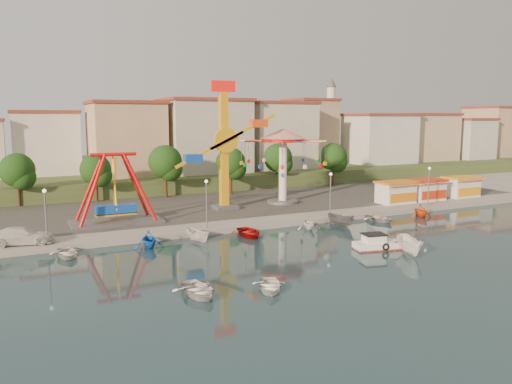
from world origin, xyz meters
TOP-DOWN VIEW (x-y plane):
  - ground at (0.00, 0.00)m, footprint 200.00×200.00m
  - quay_deck at (0.00, 62.00)m, footprint 200.00×100.00m
  - asphalt_pad at (0.00, 30.00)m, footprint 90.00×28.00m
  - hill_terrace at (0.00, 67.00)m, footprint 200.00×60.00m
  - pirate_ship_ride at (-16.33, 20.03)m, footprint 10.00×5.00m
  - kamikaze_tower at (-1.36, 22.74)m, footprint 9.20×3.10m
  - wave_swinger at (7.27, 23.55)m, footprint 11.60×11.60m
  - booth_left at (21.42, 16.49)m, footprint 5.40×3.78m
  - booth_mid at (27.11, 16.49)m, footprint 5.40×3.78m
  - booth_right at (34.18, 16.49)m, footprint 5.40×3.78m
  - lamp_post_0 at (-24.00, 13.00)m, footprint 0.14×0.14m
  - lamp_post_1 at (-8.00, 13.00)m, footprint 0.14×0.14m
  - lamp_post_2 at (8.00, 13.00)m, footprint 0.14×0.14m
  - lamp_post_3 at (24.00, 13.00)m, footprint 0.14×0.14m
  - tree_0 at (-26.00, 36.98)m, footprint 4.60×4.60m
  - tree_1 at (-16.00, 36.24)m, footprint 4.35×4.35m
  - tree_2 at (-6.00, 35.81)m, footprint 5.02×5.02m
  - tree_3 at (4.00, 34.36)m, footprint 4.68×4.68m
  - tree_4 at (14.00, 37.35)m, footprint 4.86×4.86m
  - tree_5 at (24.00, 35.54)m, footprint 4.83×4.83m
  - building_1 at (-21.33, 51.38)m, footprint 12.33×9.01m
  - building_2 at (-8.19, 51.96)m, footprint 11.95×9.28m
  - building_3 at (5.60, 48.80)m, footprint 12.59×10.50m
  - building_4 at (19.07, 52.20)m, footprint 10.75×9.23m
  - building_5 at (32.37, 50.33)m, footprint 12.77×10.96m
  - building_6 at (44.15, 48.77)m, footprint 8.23×8.98m
  - building_7 at (56.03, 53.70)m, footprint 11.59×10.93m
  - building_8 at (69.93, 47.19)m, footprint 12.84×9.28m
  - building_9 at (83.46, 49.95)m, footprint 12.95×9.17m
  - minaret at (36.00, 54.00)m, footprint 2.80×2.80m
  - cabin_motorboat at (4.34, -0.37)m, footprint 5.07×2.77m
  - rowboat_a at (-15.32, -4.78)m, footprint 3.16×4.26m
  - rowboat_b at (-10.32, -6.07)m, footprint 3.74×4.25m
  - skiff at (5.68, -3.21)m, footprint 3.18×4.68m
  - van at (-26.12, 14.00)m, footprint 5.99×3.19m
  - moored_boat_0 at (-22.62, 9.80)m, footprint 2.91×3.88m
  - moored_boat_1 at (-15.16, 9.80)m, footprint 2.98×3.39m
  - moored_boat_2 at (-10.12, 9.80)m, footprint 2.24×3.76m
  - moored_boat_3 at (-4.49, 9.80)m, footprint 3.21×4.36m
  - moored_boat_4 at (2.93, 9.80)m, footprint 3.24×3.53m
  - moored_boat_5 at (7.32, 9.80)m, footprint 2.39×3.93m
  - moored_boat_6 at (13.06, 9.80)m, footprint 3.35×4.30m
  - moored_boat_7 at (19.63, 9.80)m, footprint 3.36×3.66m

SIDE VIEW (x-z plane):
  - ground at x=0.00m, z-range 0.00..0.00m
  - quay_deck at x=0.00m, z-range 0.00..0.60m
  - rowboat_b at x=-10.32m, z-range 0.00..0.73m
  - moored_boat_0 at x=-22.62m, z-range 0.00..0.77m
  - moored_boat_6 at x=13.06m, z-range 0.00..0.81m
  - rowboat_a at x=-15.32m, z-range 0.00..0.85m
  - moored_boat_3 at x=-4.49m, z-range 0.00..0.88m
  - cabin_motorboat at x=4.34m, z-range -0.39..1.30m
  - asphalt_pad at x=0.00m, z-range 0.60..0.61m
  - moored_boat_2 at x=-10.12m, z-range 0.00..1.36m
  - moored_boat_5 at x=7.32m, z-range 0.00..1.42m
  - moored_boat_4 at x=2.93m, z-range 0.00..1.56m
  - moored_boat_7 at x=19.63m, z-range 0.00..1.62m
  - moored_boat_1 at x=-15.16m, z-range 0.00..1.69m
  - skiff at x=5.68m, z-range 0.00..1.69m
  - van at x=-26.12m, z-range 0.60..2.25m
  - hill_terrace at x=0.00m, z-range 0.00..3.00m
  - booth_left at x=21.42m, z-range 0.62..3.70m
  - booth_mid at x=27.11m, z-range 0.62..3.70m
  - booth_right at x=34.18m, z-range 0.62..3.70m
  - lamp_post_0 at x=-24.00m, z-range 0.60..5.60m
  - lamp_post_1 at x=-8.00m, z-range 0.60..5.60m
  - lamp_post_2 at x=8.00m, z-range 0.60..5.60m
  - lamp_post_3 at x=24.00m, z-range 0.60..5.60m
  - pirate_ship_ride at x=-16.33m, z-range 0.39..8.39m
  - tree_1 at x=-16.00m, z-range 1.80..8.60m
  - tree_0 at x=-26.00m, z-range 1.87..9.07m
  - tree_3 at x=4.00m, z-range 1.90..9.21m
  - tree_5 at x=24.00m, z-range 1.94..9.48m
  - tree_4 at x=14.00m, z-range 1.95..9.55m
  - tree_2 at x=-6.00m, z-range 1.99..9.84m
  - building_1 at x=-21.33m, z-range 3.00..11.63m
  - building_7 at x=56.03m, z-range 3.00..11.76m
  - building_3 at x=5.60m, z-range 3.00..12.20m
  - building_9 at x=83.46m, z-range 3.00..12.21m
  - building_4 at x=19.07m, z-range 3.00..12.24m
  - wave_swinger at x=7.27m, z-range 3.00..13.40m
  - kamikaze_tower at x=-1.36m, z-range 0.06..16.56m
  - building_5 at x=32.37m, z-range 3.00..14.21m
  - building_2 at x=-8.19m, z-range 3.00..14.23m
  - building_6 at x=44.15m, z-range 3.00..15.36m
  - building_8 at x=69.93m, z-range 3.00..15.58m
  - minaret at x=36.00m, z-range 3.55..21.55m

